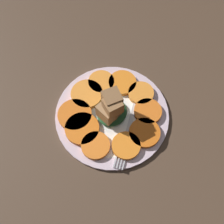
{
  "coord_description": "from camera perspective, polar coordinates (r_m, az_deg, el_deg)",
  "views": [
    {
      "loc": [
        -22.84,
        -18.71,
        65.36
      ],
      "look_at": [
        0.0,
        0.0,
        4.1
      ],
      "focal_mm": 45.0,
      "sensor_mm": 36.0,
      "label": 1
    }
  ],
  "objects": [
    {
      "name": "table_slab",
      "position": [
        0.71,
        -0.0,
        -1.09
      ],
      "size": [
        120.0,
        120.0,
        2.0
      ],
      "primitive_type": "cube",
      "color": "#4C3828",
      "rests_on": "ground"
    },
    {
      "name": "plate",
      "position": [
        0.69,
        -0.0,
        -0.57
      ],
      "size": [
        28.02,
        28.02,
        1.05
      ],
      "color": "silver",
      "rests_on": "table_slab"
    },
    {
      "name": "carrot_slice_0",
      "position": [
        0.73,
        2.13,
        5.94
      ],
      "size": [
        7.12,
        7.12,
        1.17
      ],
      "primitive_type": "cylinder",
      "color": "orange",
      "rests_on": "plate"
    },
    {
      "name": "carrot_slice_1",
      "position": [
        0.73,
        -2.19,
        6.07
      ],
      "size": [
        6.7,
        6.7,
        1.17
      ],
      "primitive_type": "cylinder",
      "color": "orange",
      "rests_on": "plate"
    },
    {
      "name": "carrot_slice_2",
      "position": [
        0.71,
        -5.4,
        3.36
      ],
      "size": [
        8.06,
        8.06,
        1.17
      ],
      "primitive_type": "cylinder",
      "color": "orange",
      "rests_on": "plate"
    },
    {
      "name": "carrot_slice_3",
      "position": [
        0.69,
        -7.56,
        -0.6
      ],
      "size": [
        8.29,
        8.29,
        1.17
      ],
      "primitive_type": "cylinder",
      "color": "orange",
      "rests_on": "plate"
    },
    {
      "name": "carrot_slice_4",
      "position": [
        0.67,
        -6.09,
        -3.4
      ],
      "size": [
        8.2,
        8.2,
        1.17
      ],
      "primitive_type": "cylinder",
      "color": "orange",
      "rests_on": "plate"
    },
    {
      "name": "carrot_slice_5",
      "position": [
        0.65,
        -3.34,
        -6.82
      ],
      "size": [
        6.72,
        6.72,
        1.17
      ],
      "primitive_type": "cylinder",
      "color": "orange",
      "rests_on": "plate"
    },
    {
      "name": "carrot_slice_6",
      "position": [
        0.65,
        2.87,
        -6.85
      ],
      "size": [
        6.7,
        6.7,
        1.17
      ],
      "primitive_type": "cylinder",
      "color": "orange",
      "rests_on": "plate"
    },
    {
      "name": "carrot_slice_7",
      "position": [
        0.67,
        6.63,
        -4.24
      ],
      "size": [
        7.38,
        7.38,
        1.17
      ],
      "primitive_type": "cylinder",
      "color": "orange",
      "rests_on": "plate"
    },
    {
      "name": "carrot_slice_8",
      "position": [
        0.69,
        7.28,
        0.09
      ],
      "size": [
        6.82,
        6.82,
        1.17
      ],
      "primitive_type": "cylinder",
      "color": "orange",
      "rests_on": "plate"
    },
    {
      "name": "carrot_slice_9",
      "position": [
        0.71,
        5.9,
        3.78
      ],
      "size": [
        6.46,
        6.46,
        1.17
      ],
      "primitive_type": "cylinder",
      "color": "orange",
      "rests_on": "plate"
    },
    {
      "name": "center_pile",
      "position": [
        0.65,
        -0.13,
        0.69
      ],
      "size": [
        7.82,
        7.03,
        9.37
      ],
      "color": "#235128",
      "rests_on": "plate"
    },
    {
      "name": "fork",
      "position": [
        0.67,
        3.26,
        -3.99
      ],
      "size": [
        18.7,
        9.49,
        0.4
      ],
      "rotation": [
        0.0,
        0.0,
        0.41
      ],
      "color": "#B2B2B7",
      "rests_on": "plate"
    }
  ]
}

